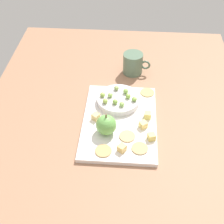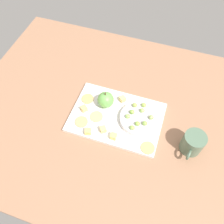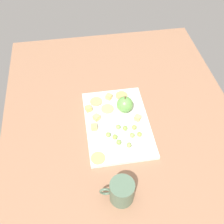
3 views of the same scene
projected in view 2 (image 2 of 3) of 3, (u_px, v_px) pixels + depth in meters
table at (119, 118)px, 98.81cm from camera, size 128.29×95.52×4.78cm
platter at (117, 117)px, 95.26cm from camera, size 36.37×24.99×1.51cm
serving_dish at (139, 119)px, 92.57cm from camera, size 15.47×15.47×2.29cm
apple_whole at (106, 100)px, 94.95cm from camera, size 6.71×6.71×6.71cm
apple_stem at (105, 94)px, 91.64cm from camera, size 0.50×0.50×1.20cm
cheese_cube_0 at (88, 131)px, 89.57cm from camera, size 2.81×2.81×2.25cm
cheese_cube_1 at (84, 109)px, 95.30cm from camera, size 3.16×3.16×2.25cm
cheese_cube_2 at (114, 136)px, 88.45cm from camera, size 2.27×2.27×2.25cm
cheese_cube_3 at (122, 99)px, 97.93cm from camera, size 3.16×3.16×2.25cm
cheese_cube_4 at (103, 129)px, 90.05cm from camera, size 3.14×3.14×2.25cm
cracker_0 at (88, 99)px, 99.14cm from camera, size 5.19×5.19×0.40cm
cracker_1 at (96, 117)px, 94.30cm from camera, size 5.19×5.19×0.40cm
cracker_2 at (148, 148)px, 86.88cm from camera, size 5.19×5.19×0.40cm
cracker_3 at (81, 122)px, 92.99cm from camera, size 5.19×5.19×0.40cm
grape_0 at (132, 112)px, 91.94cm from camera, size 1.97×1.77×1.77cm
grape_1 at (128, 116)px, 90.98cm from camera, size 1.97×1.77×1.58cm
grape_2 at (151, 116)px, 90.96cm from camera, size 1.97×1.77×1.63cm
grape_3 at (145, 123)px, 89.14cm from camera, size 1.97×1.77×1.83cm
grape_4 at (132, 128)px, 88.26cm from camera, size 1.97×1.77×1.58cm
grape_5 at (144, 105)px, 93.88cm from camera, size 1.97×1.77×1.59cm
grape_6 at (135, 105)px, 93.78cm from camera, size 1.97×1.77×1.70cm
grape_7 at (142, 110)px, 92.46cm from camera, size 1.97×1.77×1.60cm
grape_8 at (138, 124)px, 89.13cm from camera, size 1.97×1.77×1.73cm
cup at (193, 143)px, 85.07cm from camera, size 7.96×11.15×8.68cm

